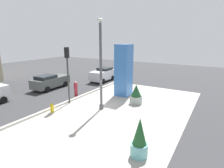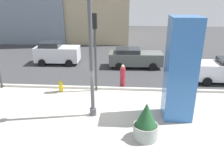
{
  "view_description": "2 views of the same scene",
  "coord_description": "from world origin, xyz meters",
  "px_view_note": "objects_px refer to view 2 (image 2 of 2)",
  "views": [
    {
      "loc": [
        -12.11,
        -8.59,
        5.8
      ],
      "look_at": [
        1.09,
        -0.79,
        1.95
      ],
      "focal_mm": 30.08,
      "sensor_mm": 36.0,
      "label": 1
    },
    {
      "loc": [
        1.79,
        -11.27,
        6.18
      ],
      "look_at": [
        0.99,
        -0.07,
        1.68
      ],
      "focal_mm": 37.35,
      "sensor_mm": 36.0,
      "label": 2
    }
  ],
  "objects_px": {
    "potted_plant_by_pillar": "(146,123)",
    "pedestrian_by_curb": "(123,75)",
    "car_passing_lane": "(222,70)",
    "car_far_lane": "(135,58)",
    "lamp_post": "(91,51)",
    "traffic_light_corner": "(95,41)",
    "car_intersection": "(57,53)",
    "fire_hydrant": "(61,86)",
    "art_pillar_blue": "(181,70)"
  },
  "relations": [
    {
      "from": "fire_hydrant",
      "to": "car_far_lane",
      "type": "distance_m",
      "value": 7.52
    },
    {
      "from": "traffic_light_corner",
      "to": "car_far_lane",
      "type": "relative_size",
      "value": 1.08
    },
    {
      "from": "traffic_light_corner",
      "to": "car_intersection",
      "type": "relative_size",
      "value": 1.27
    },
    {
      "from": "traffic_light_corner",
      "to": "car_passing_lane",
      "type": "bearing_deg",
      "value": 14.1
    },
    {
      "from": "potted_plant_by_pillar",
      "to": "traffic_light_corner",
      "type": "bearing_deg",
      "value": 119.14
    },
    {
      "from": "art_pillar_blue",
      "to": "car_passing_lane",
      "type": "bearing_deg",
      "value": 51.71
    },
    {
      "from": "traffic_light_corner",
      "to": "pedestrian_by_curb",
      "type": "relative_size",
      "value": 3.08
    },
    {
      "from": "potted_plant_by_pillar",
      "to": "traffic_light_corner",
      "type": "relative_size",
      "value": 0.35
    },
    {
      "from": "car_far_lane",
      "to": "pedestrian_by_curb",
      "type": "distance_m",
      "value": 4.72
    },
    {
      "from": "potted_plant_by_pillar",
      "to": "car_intersection",
      "type": "bearing_deg",
      "value": 123.21
    },
    {
      "from": "car_passing_lane",
      "to": "potted_plant_by_pillar",
      "type": "bearing_deg",
      "value": -128.46
    },
    {
      "from": "car_intersection",
      "to": "car_passing_lane",
      "type": "height_order",
      "value": "car_intersection"
    },
    {
      "from": "art_pillar_blue",
      "to": "car_intersection",
      "type": "bearing_deg",
      "value": 135.14
    },
    {
      "from": "fire_hydrant",
      "to": "traffic_light_corner",
      "type": "relative_size",
      "value": 0.15
    },
    {
      "from": "car_passing_lane",
      "to": "car_far_lane",
      "type": "bearing_deg",
      "value": 153.21
    },
    {
      "from": "lamp_post",
      "to": "art_pillar_blue",
      "type": "bearing_deg",
      "value": 2.81
    },
    {
      "from": "potted_plant_by_pillar",
      "to": "car_passing_lane",
      "type": "bearing_deg",
      "value": 51.54
    },
    {
      "from": "fire_hydrant",
      "to": "car_far_lane",
      "type": "height_order",
      "value": "car_far_lane"
    },
    {
      "from": "art_pillar_blue",
      "to": "car_intersection",
      "type": "xyz_separation_m",
      "value": [
        -9.01,
        8.97,
        -1.57
      ]
    },
    {
      "from": "car_intersection",
      "to": "car_far_lane",
      "type": "bearing_deg",
      "value": -4.46
    },
    {
      "from": "traffic_light_corner",
      "to": "pedestrian_by_curb",
      "type": "xyz_separation_m",
      "value": [
        1.72,
        0.72,
        -2.43
      ]
    },
    {
      "from": "art_pillar_blue",
      "to": "potted_plant_by_pillar",
      "type": "xyz_separation_m",
      "value": [
        -1.73,
        -2.15,
        -1.76
      ]
    },
    {
      "from": "art_pillar_blue",
      "to": "traffic_light_corner",
      "type": "relative_size",
      "value": 1.03
    },
    {
      "from": "fire_hydrant",
      "to": "car_passing_lane",
      "type": "relative_size",
      "value": 0.2
    },
    {
      "from": "lamp_post",
      "to": "pedestrian_by_curb",
      "type": "xyz_separation_m",
      "value": [
        1.45,
        4.01,
        -2.6
      ]
    },
    {
      "from": "lamp_post",
      "to": "car_far_lane",
      "type": "height_order",
      "value": "lamp_post"
    },
    {
      "from": "art_pillar_blue",
      "to": "car_passing_lane",
      "type": "xyz_separation_m",
      "value": [
        4.17,
        5.29,
        -1.66
      ]
    },
    {
      "from": "car_far_lane",
      "to": "lamp_post",
      "type": "bearing_deg",
      "value": -105.19
    },
    {
      "from": "lamp_post",
      "to": "car_intersection",
      "type": "height_order",
      "value": "lamp_post"
    },
    {
      "from": "potted_plant_by_pillar",
      "to": "pedestrian_by_curb",
      "type": "distance_m",
      "value": 6.06
    },
    {
      "from": "car_passing_lane",
      "to": "lamp_post",
      "type": "bearing_deg",
      "value": -147.24
    },
    {
      "from": "fire_hydrant",
      "to": "car_passing_lane",
      "type": "xyz_separation_m",
      "value": [
        11.12,
        2.54,
        0.54
      ]
    },
    {
      "from": "traffic_light_corner",
      "to": "car_intersection",
      "type": "distance_m",
      "value": 7.7
    },
    {
      "from": "lamp_post",
      "to": "traffic_light_corner",
      "type": "distance_m",
      "value": 3.3
    },
    {
      "from": "car_intersection",
      "to": "car_far_lane",
      "type": "distance_m",
      "value": 7.0
    },
    {
      "from": "potted_plant_by_pillar",
      "to": "traffic_light_corner",
      "type": "xyz_separation_m",
      "value": [
        -2.91,
        5.22,
        2.51
      ]
    },
    {
      "from": "potted_plant_by_pillar",
      "to": "car_intersection",
      "type": "relative_size",
      "value": 0.45
    },
    {
      "from": "car_intersection",
      "to": "car_passing_lane",
      "type": "bearing_deg",
      "value": -15.59
    },
    {
      "from": "potted_plant_by_pillar",
      "to": "fire_hydrant",
      "type": "xyz_separation_m",
      "value": [
        -5.21,
        4.9,
        -0.43
      ]
    },
    {
      "from": "fire_hydrant",
      "to": "pedestrian_by_curb",
      "type": "height_order",
      "value": "pedestrian_by_curb"
    },
    {
      "from": "car_passing_lane",
      "to": "fire_hydrant",
      "type": "bearing_deg",
      "value": -167.15
    },
    {
      "from": "car_intersection",
      "to": "car_passing_lane",
      "type": "xyz_separation_m",
      "value": [
        13.19,
        -3.68,
        -0.08
      ]
    },
    {
      "from": "car_far_lane",
      "to": "pedestrian_by_curb",
      "type": "bearing_deg",
      "value": -100.93
    },
    {
      "from": "potted_plant_by_pillar",
      "to": "car_far_lane",
      "type": "height_order",
      "value": "potted_plant_by_pillar"
    },
    {
      "from": "pedestrian_by_curb",
      "to": "traffic_light_corner",
      "type": "bearing_deg",
      "value": -157.31
    },
    {
      "from": "lamp_post",
      "to": "car_intersection",
      "type": "bearing_deg",
      "value": 116.78
    },
    {
      "from": "lamp_post",
      "to": "art_pillar_blue",
      "type": "relative_size",
      "value": 1.4
    },
    {
      "from": "potted_plant_by_pillar",
      "to": "lamp_post",
      "type": "bearing_deg",
      "value": 143.8
    },
    {
      "from": "traffic_light_corner",
      "to": "art_pillar_blue",
      "type": "bearing_deg",
      "value": -33.48
    },
    {
      "from": "car_passing_lane",
      "to": "car_far_lane",
      "type": "xyz_separation_m",
      "value": [
        -6.21,
        3.13,
        -0.06
      ]
    }
  ]
}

